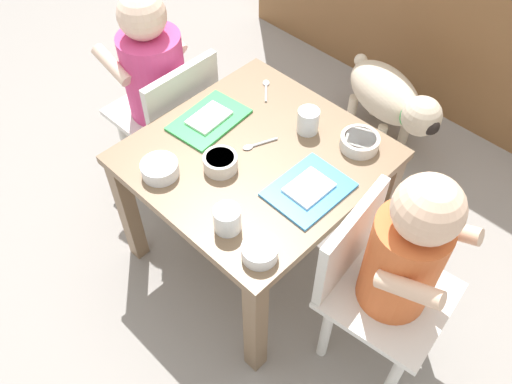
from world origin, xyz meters
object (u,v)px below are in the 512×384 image
object	(u,v)px
seated_child_left	(156,75)
water_cup_left	(308,122)
food_tray_left	(210,119)
veggie_bowl_far	(220,162)
spoon_by_left_tray	(266,88)
spoon_by_right_tray	(257,145)
veggie_bowl_near	(160,168)
dog	(391,98)
cereal_bowl_right_side	(260,251)
food_tray_right	(310,188)
cereal_bowl_left_side	(360,142)
water_cup_right	(227,220)
seated_child_right	(399,259)
dining_table	(256,172)

from	to	relation	value
seated_child_left	water_cup_left	size ratio (longest dim) A/B	10.26
food_tray_left	veggie_bowl_far	world-z (taller)	veggie_bowl_far
spoon_by_left_tray	spoon_by_right_tray	bearing A→B (deg)	-52.35
veggie_bowl_far	veggie_bowl_near	world-z (taller)	veggie_bowl_far
spoon_by_left_tray	spoon_by_right_tray	xyz separation A→B (m)	(0.14, -0.19, 0.00)
dog	veggie_bowl_far	distance (m)	0.85
food_tray_left	cereal_bowl_right_side	world-z (taller)	cereal_bowl_right_side
seated_child_left	dog	distance (m)	0.84
seated_child_left	cereal_bowl_right_side	world-z (taller)	seated_child_left
food_tray_right	cereal_bowl_left_side	world-z (taller)	cereal_bowl_left_side
veggie_bowl_far	cereal_bowl_left_side	xyz separation A→B (m)	(0.20, 0.31, -0.00)
veggie_bowl_near	cereal_bowl_right_side	bearing A→B (deg)	-0.39
water_cup_left	water_cup_right	xyz separation A→B (m)	(0.08, -0.38, -0.00)
seated_child_right	veggie_bowl_far	distance (m)	0.49
veggie_bowl_near	water_cup_right	bearing A→B (deg)	0.64
seated_child_right	veggie_bowl_near	xyz separation A→B (m)	(-0.57, -0.21, 0.02)
seated_child_right	food_tray_right	distance (m)	0.27
dining_table	food_tray_right	world-z (taller)	food_tray_right
water_cup_left	cereal_bowl_right_side	world-z (taller)	water_cup_left
dining_table	food_tray_left	xyz separation A→B (m)	(-0.18, 0.00, 0.08)
water_cup_right	cereal_bowl_left_side	xyz separation A→B (m)	(0.05, 0.42, -0.01)
dog	seated_child_right	bearing A→B (deg)	-56.84
food_tray_right	veggie_bowl_far	xyz separation A→B (m)	(-0.21, -0.10, 0.02)
veggie_bowl_near	spoon_by_left_tray	bearing A→B (deg)	95.68
water_cup_left	cereal_bowl_right_side	xyz separation A→B (m)	(0.19, -0.38, -0.01)
dining_table	seated_child_left	bearing A→B (deg)	176.26
seated_child_left	dog	bearing A→B (deg)	57.12
dog	cereal_bowl_left_side	xyz separation A→B (m)	(0.19, -0.50, 0.26)
water_cup_right	food_tray_right	bearing A→B (deg)	74.47
water_cup_right	cereal_bowl_left_side	size ratio (longest dim) A/B	0.62
cereal_bowl_left_side	spoon_by_left_tray	distance (m)	0.34
cereal_bowl_right_side	spoon_by_left_tray	bearing A→B (deg)	132.37
veggie_bowl_near	cereal_bowl_left_side	bearing A→B (deg)	55.10
food_tray_left	water_cup_right	size ratio (longest dim) A/B	3.48
dining_table	cereal_bowl_left_side	xyz separation A→B (m)	(0.17, 0.21, 0.09)
dog	food_tray_left	bearing A→B (deg)	-103.26
dining_table	veggie_bowl_far	xyz separation A→B (m)	(-0.03, -0.10, 0.09)
seated_child_right	water_cup_right	size ratio (longest dim) A/B	11.05
veggie_bowl_far	spoon_by_left_tray	bearing A→B (deg)	113.80
dining_table	veggie_bowl_near	bearing A→B (deg)	-119.28
water_cup_right	spoon_by_left_tray	bearing A→B (deg)	123.80
food_tray_left	dining_table	bearing A→B (deg)	-1.25
dining_table	spoon_by_left_tray	size ratio (longest dim) A/B	7.32
veggie_bowl_far	cereal_bowl_right_side	size ratio (longest dim) A/B	1.07
seated_child_left	veggie_bowl_far	size ratio (longest dim) A/B	8.01
veggie_bowl_near	food_tray_left	bearing A→B (deg)	104.78
dog	cereal_bowl_left_side	world-z (taller)	cereal_bowl_left_side
water_cup_right	cereal_bowl_right_side	size ratio (longest dim) A/B	0.78
cereal_bowl_right_side	spoon_by_right_tray	size ratio (longest dim) A/B	0.84
water_cup_left	veggie_bowl_far	bearing A→B (deg)	-104.06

